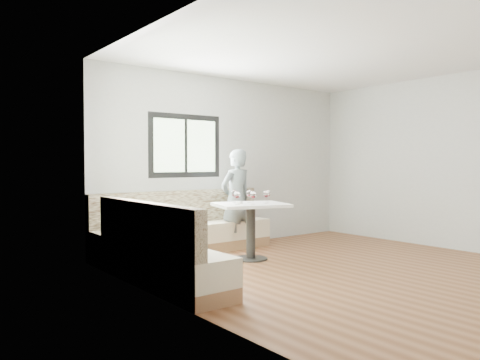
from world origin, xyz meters
TOP-DOWN VIEW (x-y plane):
  - room at (-0.08, 0.08)m, footprint 5.01×5.01m
  - banquette at (-1.59, 1.63)m, footprint 2.90×2.80m
  - table at (-0.55, 1.29)m, footprint 1.16×1.02m
  - person at (-0.22, 2.06)m, footprint 0.62×0.43m
  - olive_ramekin at (-0.72, 1.34)m, footprint 0.09×0.09m
  - wine_glass_a at (-0.84, 1.23)m, footprint 0.08×0.08m
  - wine_glass_b at (-0.65, 1.12)m, footprint 0.08×0.08m
  - wine_glass_c at (-0.39, 1.14)m, footprint 0.08×0.08m
  - wine_glass_d at (-0.50, 1.38)m, footprint 0.08×0.08m
  - wine_glass_e at (-0.25, 1.27)m, footprint 0.08×0.08m
  - wine_glass_f at (-0.66, 1.54)m, footprint 0.08×0.08m

SIDE VIEW (x-z plane):
  - banquette at x=-1.59m, z-range -0.14..0.81m
  - table at x=-0.55m, z-range 0.20..1.00m
  - person at x=-0.22m, z-range 0.00..1.60m
  - olive_ramekin at x=-0.72m, z-range 0.80..0.84m
  - wine_glass_a at x=-0.84m, z-range 0.84..1.03m
  - wine_glass_b at x=-0.65m, z-range 0.84..1.03m
  - wine_glass_c at x=-0.39m, z-range 0.84..1.03m
  - wine_glass_d at x=-0.50m, z-range 0.84..1.03m
  - wine_glass_e at x=-0.25m, z-range 0.84..1.03m
  - wine_glass_f at x=-0.66m, z-range 0.84..1.03m
  - room at x=-0.08m, z-range 0.01..2.82m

